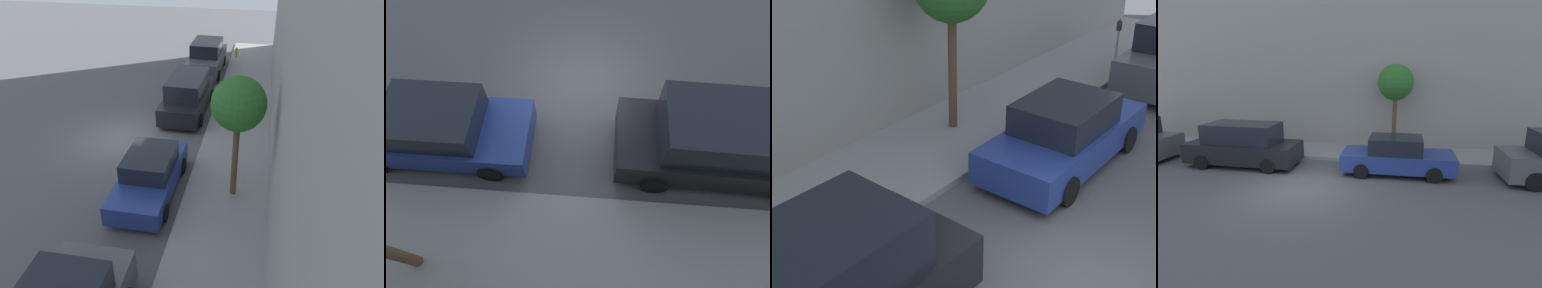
% 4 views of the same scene
% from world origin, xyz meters
% --- Properties ---
extents(ground_plane, '(60.00, 60.00, 0.00)m').
position_xyz_m(ground_plane, '(0.00, 0.00, 0.00)').
color(ground_plane, '#515154').
extents(sidewalk, '(2.88, 32.00, 0.15)m').
position_xyz_m(sidewalk, '(4.94, 0.00, 0.07)').
color(sidewalk, gray).
rests_on(sidewalk, ground_plane).
extents(parked_sedan_second, '(1.92, 4.51, 1.54)m').
position_xyz_m(parked_sedan_second, '(2.25, -3.37, 0.73)').
color(parked_sedan_second, navy).
rests_on(parked_sedan_second, ground_plane).
extents(parked_minivan_third, '(2.02, 4.93, 1.90)m').
position_xyz_m(parked_minivan_third, '(2.22, 3.38, 0.92)').
color(parked_minivan_third, black).
rests_on(parked_minivan_third, ground_plane).
extents(street_tree, '(1.74, 1.74, 4.29)m').
position_xyz_m(street_tree, '(5.17, -3.12, 3.53)').
color(street_tree, brown).
rests_on(street_tree, sidewalk).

